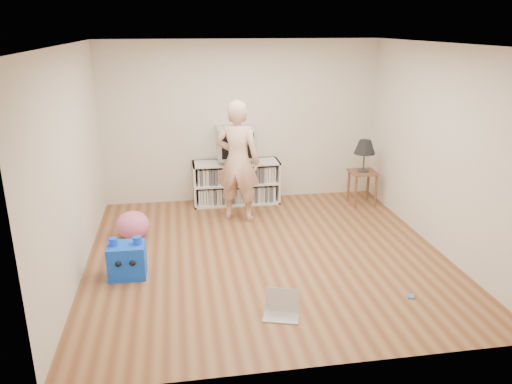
{
  "coord_description": "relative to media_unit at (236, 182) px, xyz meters",
  "views": [
    {
      "loc": [
        -1.07,
        -5.72,
        2.82
      ],
      "look_at": [
        -0.07,
        0.4,
        0.72
      ],
      "focal_mm": 35.0,
      "sensor_mm": 36.0,
      "label": 1
    }
  ],
  "objects": [
    {
      "name": "crt_tv",
      "position": [
        0.0,
        -0.02,
        0.67
      ],
      "size": [
        0.6,
        0.53,
        0.5
      ],
      "color": "#ACACB2",
      "rests_on": "dvd_deck"
    },
    {
      "name": "plush_pink",
      "position": [
        -1.59,
        -1.22,
        -0.16
      ],
      "size": [
        0.56,
        0.56,
        0.38
      ],
      "primitive_type": "ellipsoid",
      "rotation": [
        0.0,
        0.0,
        0.29
      ],
      "color": "#DC639C",
      "rests_on": "ground"
    },
    {
      "name": "side_table",
      "position": [
        2.03,
        -0.39,
        0.07
      ],
      "size": [
        0.42,
        0.42,
        0.55
      ],
      "color": "brown",
      "rests_on": "ground"
    },
    {
      "name": "media_unit",
      "position": [
        0.0,
        0.0,
        0.0
      ],
      "size": [
        1.4,
        0.45,
        0.7
      ],
      "color": "white",
      "rests_on": "ground"
    },
    {
      "name": "ground",
      "position": [
        0.13,
        -2.04,
        -0.35
      ],
      "size": [
        4.5,
        4.5,
        0.0
      ],
      "primitive_type": "plane",
      "color": "brown",
      "rests_on": "ground"
    },
    {
      "name": "plush_blue",
      "position": [
        -1.58,
        -2.34,
        -0.14
      ],
      "size": [
        0.43,
        0.38,
        0.49
      ],
      "rotation": [
        0.0,
        0.0,
        -0.02
      ],
      "color": "#0B48FD",
      "rests_on": "ground"
    },
    {
      "name": "table_lamp",
      "position": [
        2.03,
        -0.39,
        0.59
      ],
      "size": [
        0.34,
        0.34,
        0.52
      ],
      "color": "#333333",
      "rests_on": "side_table"
    },
    {
      "name": "person",
      "position": [
        -0.06,
        -0.74,
        0.55
      ],
      "size": [
        0.78,
        0.66,
        1.81
      ],
      "primitive_type": "imported",
      "rotation": [
        0.0,
        0.0,
        2.73
      ],
      "color": "beige",
      "rests_on": "ground"
    },
    {
      "name": "playing_cards",
      "position": [
        1.49,
        -3.33,
        -0.34
      ],
      "size": [
        0.1,
        0.11,
        0.02
      ],
      "primitive_type": "cube",
      "rotation": [
        0.0,
        0.0,
        -0.43
      ],
      "color": "#4971C4",
      "rests_on": "ground"
    },
    {
      "name": "ceiling",
      "position": [
        0.13,
        -2.04,
        2.25
      ],
      "size": [
        4.5,
        4.5,
        0.01
      ],
      "primitive_type": "cube",
      "color": "white",
      "rests_on": "walls"
    },
    {
      "name": "laptop",
      "position": [
        0.04,
        -3.42,
        -0.28
      ],
      "size": [
        0.42,
        0.38,
        0.24
      ],
      "rotation": [
        0.0,
        0.0,
        -0.3
      ],
      "color": "silver",
      "rests_on": "ground"
    },
    {
      "name": "walls",
      "position": [
        0.13,
        -2.04,
        0.95
      ],
      "size": [
        4.52,
        4.52,
        2.6
      ],
      "color": "silver",
      "rests_on": "ground"
    },
    {
      "name": "dvd_deck",
      "position": [
        0.0,
        -0.02,
        0.39
      ],
      "size": [
        0.45,
        0.35,
        0.07
      ],
      "primitive_type": "cube",
      "color": "gray",
      "rests_on": "media_unit"
    }
  ]
}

